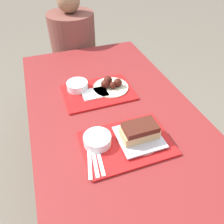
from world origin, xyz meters
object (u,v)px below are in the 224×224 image
(bowl_coleslaw_near, at_px, (97,139))
(person_seated_across, at_px, (73,37))
(tray_near, at_px, (127,143))
(brisket_sandwich_plate, at_px, (140,133))
(wings_plate_far, at_px, (111,85))
(bowl_coleslaw_far, at_px, (77,85))
(tray_far, at_px, (98,92))

(bowl_coleslaw_near, height_order, person_seated_across, person_seated_across)
(tray_near, relative_size, person_seated_across, 0.63)
(tray_near, distance_m, brisket_sandwich_plate, 0.07)
(wings_plate_far, bearing_deg, bowl_coleslaw_far, 164.55)
(person_seated_across, bearing_deg, tray_near, -90.37)
(tray_near, bearing_deg, brisket_sandwich_plate, 1.65)
(bowl_coleslaw_near, distance_m, bowl_coleslaw_far, 0.45)
(wings_plate_far, bearing_deg, brisket_sandwich_plate, -91.54)
(tray_far, distance_m, wings_plate_far, 0.09)
(bowl_coleslaw_far, relative_size, person_seated_across, 0.20)
(bowl_coleslaw_near, height_order, wings_plate_far, wings_plate_far)
(tray_far, distance_m, person_seated_across, 0.84)
(wings_plate_far, distance_m, person_seated_across, 0.83)
(bowl_coleslaw_far, bearing_deg, wings_plate_far, -15.45)
(person_seated_across, bearing_deg, wings_plate_far, -85.51)
(bowl_coleslaw_near, bearing_deg, tray_far, 72.86)
(brisket_sandwich_plate, bearing_deg, bowl_coleslaw_near, 168.59)
(tray_far, relative_size, brisket_sandwich_plate, 2.03)
(tray_far, distance_m, bowl_coleslaw_far, 0.13)
(bowl_coleslaw_far, height_order, wings_plate_far, wings_plate_far)
(tray_far, bearing_deg, tray_near, -88.64)
(bowl_coleslaw_far, bearing_deg, brisket_sandwich_plate, -69.72)
(tray_near, height_order, wings_plate_far, wings_plate_far)
(bowl_coleslaw_near, relative_size, person_seated_across, 0.20)
(tray_far, height_order, bowl_coleslaw_far, bowl_coleslaw_far)
(tray_far, xyz_separation_m, brisket_sandwich_plate, (0.07, -0.42, 0.04))
(tray_near, bearing_deg, person_seated_across, 89.63)
(person_seated_across, bearing_deg, brisket_sandwich_plate, -87.59)
(tray_far, bearing_deg, person_seated_across, 88.75)
(bowl_coleslaw_near, bearing_deg, tray_near, -17.34)
(wings_plate_far, bearing_deg, bowl_coleslaw_near, -116.83)
(tray_near, height_order, person_seated_across, person_seated_across)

